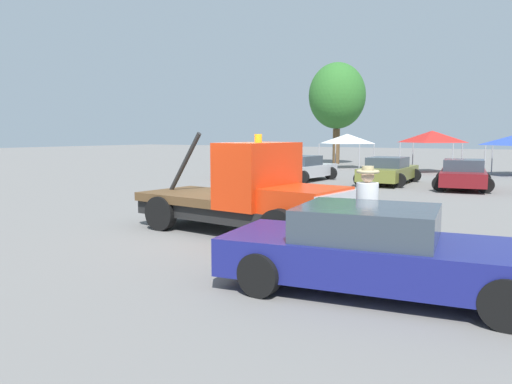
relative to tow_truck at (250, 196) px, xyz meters
The scene contains 11 objects.
ground_plane 1.01m from the tow_truck, behind, with size 160.00×160.00×0.00m, color slate.
tow_truck is the anchor object (origin of this frame).
foreground_car 5.03m from the tow_truck, 33.96° to the right, with size 5.18×2.70×1.34m.
person_near_truck 3.80m from the tow_truck, 23.06° to the right, with size 0.42×0.42×1.88m.
parked_car_orange 16.42m from the tow_truck, 121.94° to the left, with size 2.66×4.60×1.34m.
parked_car_silver 14.30m from the tow_truck, 111.48° to the left, with size 2.56×4.77×1.34m.
parked_car_olive 14.19m from the tow_truck, 93.58° to the left, with size 2.59×4.87×1.34m.
parked_car_maroon 14.00m from the tow_truck, 79.06° to the left, with size 2.94×4.90×1.34m.
canopy_tent_white 25.14m from the tow_truck, 106.21° to the left, with size 3.10×3.10×2.48m.
canopy_tent_red 22.94m from the tow_truck, 91.96° to the left, with size 3.24×3.24×2.68m.
tree_left 30.58m from the tow_truck, 108.79° to the left, with size 4.65×4.65×8.30m.
Camera 1 is at (6.88, -10.27, 2.45)m, focal length 35.00 mm.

